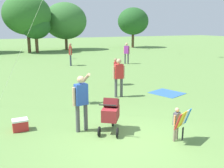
# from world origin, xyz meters

# --- Properties ---
(ground_plane) EXTENTS (120.00, 120.00, 0.00)m
(ground_plane) POSITION_xyz_m (0.00, 0.00, 0.00)
(ground_plane) COLOR #668E47
(treeline_distant) EXTENTS (35.66, 7.22, 6.61)m
(treeline_distant) POSITION_xyz_m (0.31, 26.42, 3.75)
(treeline_distant) COLOR brown
(treeline_distant) RESTS_ON ground
(child_with_butterfly_kite) EXTENTS (0.70, 0.48, 0.93)m
(child_with_butterfly_kite) POSITION_xyz_m (1.28, -0.56, 0.57)
(child_with_butterfly_kite) COLOR #7F705B
(child_with_butterfly_kite) RESTS_ON ground
(person_adult_flyer) EXTENTS (0.55, 0.55, 1.74)m
(person_adult_flyer) POSITION_xyz_m (-0.85, 1.18, 1.01)
(person_adult_flyer) COLOR #4C4C51
(person_adult_flyer) RESTS_ON ground
(stroller) EXTENTS (0.89, 1.06, 1.03)m
(stroller) POSITION_xyz_m (-0.09, 0.79, 0.61)
(stroller) COLOR black
(stroller) RESTS_ON ground
(person_red_shirt) EXTENTS (0.32, 0.55, 1.74)m
(person_red_shirt) POSITION_xyz_m (2.40, 13.70, 1.03)
(person_red_shirt) COLOR #33384C
(person_red_shirt) RESTS_ON ground
(person_sitting_far) EXTENTS (0.41, 0.44, 1.72)m
(person_sitting_far) POSITION_xyz_m (6.81, 12.69, 1.01)
(person_sitting_far) COLOR #4C4C51
(person_sitting_far) RESTS_ON ground
(person_couple_left) EXTENTS (0.54, 0.26, 1.69)m
(person_couple_left) POSITION_xyz_m (1.80, 4.05, 0.99)
(person_couple_left) COLOR #4C4C51
(person_couple_left) RESTS_ON ground
(person_kid_running) EXTENTS (0.24, 0.33, 1.13)m
(person_kid_running) POSITION_xyz_m (0.02, 3.76, 0.67)
(person_kid_running) COLOR #33384C
(person_kid_running) RESTS_ON ground
(person_back_turned) EXTENTS (0.31, 0.41, 1.42)m
(person_back_turned) POSITION_xyz_m (2.68, 6.20, 0.83)
(person_back_turned) COLOR #4C4C51
(person_back_turned) RESTS_ON ground
(picnic_blanket) EXTENTS (1.56, 1.66, 0.02)m
(picnic_blanket) POSITION_xyz_m (4.11, 3.64, 0.01)
(picnic_blanket) COLOR #3366B2
(picnic_blanket) RESTS_ON ground
(cooler_box) EXTENTS (0.45, 0.33, 0.35)m
(cooler_box) POSITION_xyz_m (-2.51, 1.99, 0.18)
(cooler_box) COLOR red
(cooler_box) RESTS_ON ground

